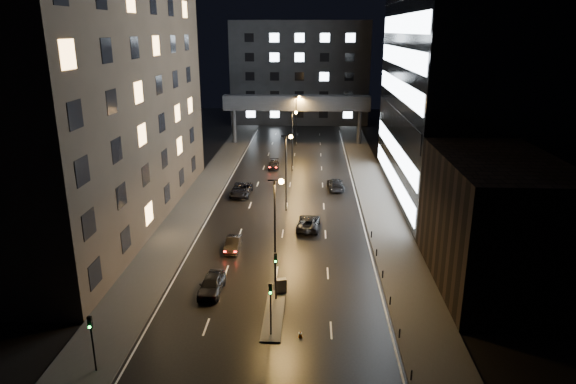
{
  "coord_description": "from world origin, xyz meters",
  "views": [
    {
      "loc": [
        3.26,
        -35.57,
        22.73
      ],
      "look_at": [
        0.46,
        23.57,
        4.0
      ],
      "focal_mm": 32.0,
      "sensor_mm": 36.0,
      "label": 1
    }
  ],
  "objects_px": {
    "car_away_a": "(212,284)",
    "car_away_c": "(241,190)",
    "car_away_b": "(233,244)",
    "car_away_d": "(274,165)",
    "car_toward_b": "(336,184)",
    "car_toward_a": "(308,222)",
    "utility_cabinet": "(281,286)"
  },
  "relations": [
    {
      "from": "car_away_c",
      "to": "car_toward_a",
      "type": "bearing_deg",
      "value": -50.29
    },
    {
      "from": "car_away_b",
      "to": "car_toward_b",
      "type": "relative_size",
      "value": 0.76
    },
    {
      "from": "car_away_a",
      "to": "utility_cabinet",
      "type": "height_order",
      "value": "car_away_a"
    },
    {
      "from": "car_away_a",
      "to": "car_toward_a",
      "type": "distance_m",
      "value": 18.31
    },
    {
      "from": "car_toward_b",
      "to": "car_away_c",
      "type": "bearing_deg",
      "value": 11.89
    },
    {
      "from": "car_away_b",
      "to": "car_away_d",
      "type": "bearing_deg",
      "value": 86.99
    },
    {
      "from": "car_away_a",
      "to": "car_away_d",
      "type": "height_order",
      "value": "car_away_a"
    },
    {
      "from": "car_away_c",
      "to": "utility_cabinet",
      "type": "xyz_separation_m",
      "value": [
        7.5,
        -28.64,
        -0.01
      ]
    },
    {
      "from": "car_toward_b",
      "to": "car_toward_a",
      "type": "bearing_deg",
      "value": 73.35
    },
    {
      "from": "car_away_b",
      "to": "car_away_c",
      "type": "height_order",
      "value": "car_away_c"
    },
    {
      "from": "car_away_a",
      "to": "car_toward_a",
      "type": "relative_size",
      "value": 0.88
    },
    {
      "from": "car_away_c",
      "to": "utility_cabinet",
      "type": "distance_m",
      "value": 29.6
    },
    {
      "from": "car_away_c",
      "to": "car_away_d",
      "type": "bearing_deg",
      "value": 78.47
    },
    {
      "from": "car_away_c",
      "to": "car_toward_b",
      "type": "distance_m",
      "value": 14.19
    },
    {
      "from": "car_away_b",
      "to": "utility_cabinet",
      "type": "xyz_separation_m",
      "value": [
        5.79,
        -9.45,
        0.13
      ]
    },
    {
      "from": "car_away_c",
      "to": "car_toward_a",
      "type": "height_order",
      "value": "car_away_c"
    },
    {
      "from": "car_away_a",
      "to": "utility_cabinet",
      "type": "relative_size",
      "value": 3.63
    },
    {
      "from": "car_away_d",
      "to": "car_toward_b",
      "type": "xyz_separation_m",
      "value": [
        10.13,
        -11.61,
        0.16
      ]
    },
    {
      "from": "car_away_c",
      "to": "car_toward_a",
      "type": "distance_m",
      "value": 15.9
    },
    {
      "from": "car_away_a",
      "to": "car_away_c",
      "type": "distance_m",
      "value": 28.71
    },
    {
      "from": "car_away_b",
      "to": "car_away_c",
      "type": "relative_size",
      "value": 0.71
    },
    {
      "from": "car_away_d",
      "to": "utility_cabinet",
      "type": "xyz_separation_m",
      "value": [
        3.92,
        -43.92,
        0.18
      ]
    },
    {
      "from": "car_away_b",
      "to": "car_away_d",
      "type": "height_order",
      "value": "car_away_b"
    },
    {
      "from": "car_away_a",
      "to": "car_toward_b",
      "type": "xyz_separation_m",
      "value": [
        12.51,
        32.35,
        -0.03
      ]
    },
    {
      "from": "car_away_d",
      "to": "car_toward_b",
      "type": "height_order",
      "value": "car_toward_b"
    },
    {
      "from": "utility_cabinet",
      "to": "car_away_c",
      "type": "bearing_deg",
      "value": 90.83
    },
    {
      "from": "car_away_d",
      "to": "car_away_a",
      "type": "bearing_deg",
      "value": -94.83
    },
    {
      "from": "car_away_d",
      "to": "car_away_b",
      "type": "bearing_deg",
      "value": -94.84
    },
    {
      "from": "car_toward_a",
      "to": "car_toward_b",
      "type": "bearing_deg",
      "value": -98.84
    },
    {
      "from": "utility_cabinet",
      "to": "car_away_d",
      "type": "bearing_deg",
      "value": 81.26
    },
    {
      "from": "car_away_b",
      "to": "utility_cabinet",
      "type": "height_order",
      "value": "utility_cabinet"
    },
    {
      "from": "car_away_a",
      "to": "car_away_c",
      "type": "height_order",
      "value": "car_away_c"
    }
  ]
}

